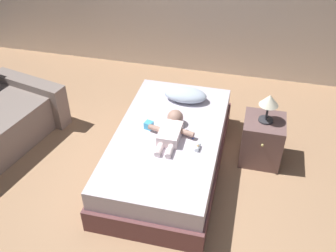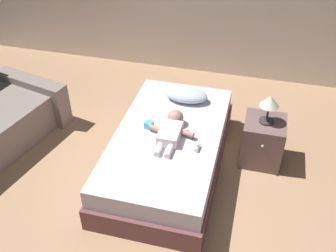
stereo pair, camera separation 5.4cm
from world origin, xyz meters
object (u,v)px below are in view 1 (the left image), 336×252
Objects in this scene: pillow at (185,95)px; baby_bottle at (198,147)px; baby at (171,129)px; toy_block at (149,125)px; nightstand at (262,140)px; toothbrush at (191,134)px; lamp at (269,102)px; bed at (168,151)px.

baby_bottle is (0.30, -0.83, -0.05)m from pillow.
baby is 6.71× the size of toy_block.
nightstand is at bearing 41.17° from baby_bottle.
nightstand reaches higher than toothbrush.
lamp reaches higher than toy_block.
pillow is at bearing 163.58° from lamp.
baby_bottle is (-0.64, -0.56, -0.28)m from lamp.
baby is (-0.01, -0.66, -0.01)m from pillow.
bed is 0.73m from pillow.
toy_block is at bearing -113.82° from pillow.
baby is at bearing -91.17° from pillow.
baby is 2.00× the size of lamp.
pillow is 5.15× the size of toy_block.
baby_bottle is (-0.64, -0.56, 0.23)m from nightstand.
toothbrush is (0.19, -0.62, -0.07)m from pillow.
lamp reaches higher than baby.
baby is at bearing 150.71° from baby_bottle.
bed is 17.61× the size of toothbrush.
baby_bottle is at bearing -26.63° from bed.
lamp is at bearing -16.42° from pillow.
pillow is 0.66m from baby.
lamp reaches higher than nightstand.
toy_block is at bearing 159.14° from baby_bottle.
nightstand is at bearing -90.00° from lamp.
bed is 0.36m from toy_block.
bed is 0.35m from toothbrush.
pillow is 0.66m from toothbrush.
bed is 0.31m from baby.
baby is 5.49× the size of toothbrush.
pillow reaches higher than toothbrush.
pillow reaches higher than toy_block.
toy_block is (-0.22, 0.04, 0.28)m from bed.
toothbrush is 1.16× the size of baby_bottle.
lamp is 3.17× the size of baby_bottle.
toothbrush is 0.47m from toy_block.
toothbrush is at bearing 8.32° from bed.
lamp is 1.28m from toy_block.
toothbrush is 1.22× the size of toy_block.
lamp is at bearing 41.17° from baby_bottle.
toothbrush is at bearing 116.18° from baby_bottle.
pillow is at bearing 107.25° from toothbrush.
baby reaches higher than pillow.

